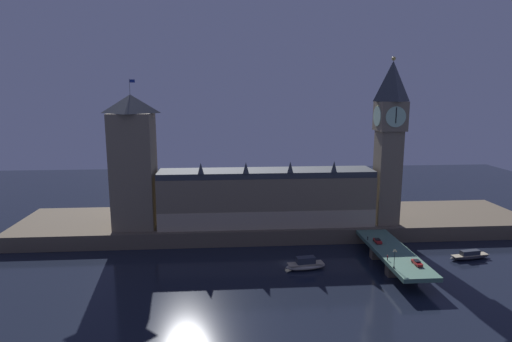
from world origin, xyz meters
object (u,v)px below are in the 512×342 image
car_northbound_lead (378,241)px  pedestrian_far_rail (368,238)px  victoria_tower (134,162)px  boat_downstream (470,256)px  clock_tower (389,137)px  pedestrian_near_rail (388,257)px  street_lamp_near (395,257)px  car_southbound_lead (417,263)px  boat_upstream (306,265)px

car_northbound_lead → pedestrian_far_rail: (-2.67, 2.93, 0.12)m
victoria_tower → boat_downstream: size_ratio=3.63×
car_northbound_lead → boat_downstream: car_northbound_lead is taller
victoria_tower → boat_downstream: victoria_tower is taller
clock_tower → pedestrian_near_rail: clock_tower is taller
car_northbound_lead → boat_downstream: (33.47, -4.02, -5.27)m
clock_tower → street_lamp_near: size_ratio=11.10×
clock_tower → street_lamp_near: bearing=-107.4°
car_southbound_lead → boat_upstream: 36.18m
boat_downstream → car_southbound_lead: bearing=-148.9°
boat_upstream → pedestrian_near_rail: bearing=-17.2°
car_northbound_lead → pedestrian_near_rail: pedestrian_near_rail is taller
car_southbound_lead → boat_upstream: size_ratio=0.32×
pedestrian_near_rail → boat_downstream: size_ratio=0.11×
victoria_tower → boat_upstream: 79.21m
clock_tower → pedestrian_far_rail: 43.01m
clock_tower → boat_downstream: (22.19, -26.78, -40.91)m
clock_tower → car_northbound_lead: clock_tower is taller
pedestrian_far_rail → boat_upstream: size_ratio=0.11×
pedestrian_far_rail → boat_upstream: pedestrian_far_rail is taller
street_lamp_near → pedestrian_near_rail: bearing=86.5°
boat_upstream → boat_downstream: boat_upstream is taller
boat_downstream → victoria_tower: bearing=166.4°
car_northbound_lead → pedestrian_near_rail: 16.81m
street_lamp_near → car_southbound_lead: bearing=13.9°
pedestrian_near_rail → victoria_tower: bearing=154.4°
pedestrian_far_rail → pedestrian_near_rail: bearing=-90.0°
car_northbound_lead → boat_upstream: bearing=-163.0°
street_lamp_near → boat_downstream: bearing=27.5°
boat_downstream → boat_upstream: bearing=-175.7°
pedestrian_far_rail → boat_upstream: bearing=-155.7°
victoria_tower → clock_tower: bearing=-2.0°
victoria_tower → street_lamp_near: 104.47m
clock_tower → victoria_tower: bearing=178.0°
car_northbound_lead → car_southbound_lead: bearing=-75.7°
car_northbound_lead → street_lamp_near: (-3.07, -23.04, 3.13)m
pedestrian_far_rail → street_lamp_near: size_ratio=0.26×
car_northbound_lead → clock_tower: bearing=63.6°
pedestrian_near_rail → clock_tower: bearing=70.5°
pedestrian_far_rail → car_southbound_lead: bearing=-71.4°
street_lamp_near → boat_upstream: street_lamp_near is taller
street_lamp_near → clock_tower: bearing=72.6°
pedestrian_near_rail → car_northbound_lead: bearing=80.8°
boat_downstream → pedestrian_near_rail: bearing=-160.8°
victoria_tower → car_northbound_lead: 99.41m
car_southbound_lead → boat_downstream: size_ratio=0.29×
pedestrian_near_rail → boat_downstream: pedestrian_near_rail is taller
pedestrian_far_rail → street_lamp_near: street_lamp_near is taller
clock_tower → car_northbound_lead: size_ratio=14.88×
car_northbound_lead → pedestrian_far_rail: size_ratio=2.88×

